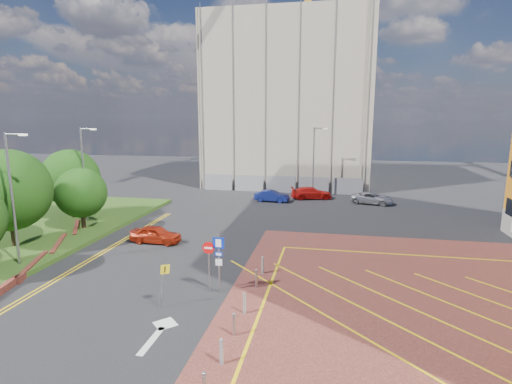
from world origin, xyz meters
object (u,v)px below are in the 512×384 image
(tree_b, at_px, (8,190))
(warning_sign, at_px, (163,280))
(sign_cluster, at_px, (215,257))
(car_red_left, at_px, (156,234))
(lamp_back, at_px, (314,159))
(lamp_left_near, at_px, (13,194))
(car_blue_back, at_px, (272,196))
(car_silver_back, at_px, (372,198))
(tree_c, at_px, (81,193))
(tree_d, at_px, (71,178))
(car_red_back, at_px, (311,193))
(lamp_left_far, at_px, (84,171))

(tree_b, xyz_separation_m, warning_sign, (13.83, -6.17, -2.81))
(sign_cluster, xyz_separation_m, car_red_left, (-6.77, 7.36, -1.32))
(lamp_back, bearing_deg, lamp_left_near, -122.40)
(warning_sign, distance_m, car_red_left, 10.69)
(tree_b, relative_size, warning_sign, 3.00)
(car_blue_back, bearing_deg, lamp_left_near, 157.21)
(warning_sign, bearing_deg, car_silver_back, 65.42)
(car_silver_back, bearing_deg, car_red_left, 148.42)
(tree_b, relative_size, tree_c, 1.38)
(tree_d, bearing_deg, lamp_back, 36.09)
(tree_d, bearing_deg, tree_c, -45.00)
(tree_b, height_order, tree_d, tree_b)
(car_red_left, distance_m, car_silver_back, 23.88)
(tree_d, relative_size, car_red_back, 1.31)
(sign_cluster, relative_size, warning_sign, 1.42)
(lamp_left_near, distance_m, car_silver_back, 32.82)
(tree_d, xyz_separation_m, lamp_back, (20.58, 15.00, 0.49))
(lamp_left_near, distance_m, car_red_left, 9.58)
(lamp_back, relative_size, sign_cluster, 2.50)
(tree_b, distance_m, lamp_back, 30.21)
(lamp_back, bearing_deg, tree_d, -143.91)
(tree_c, height_order, car_red_back, tree_c)
(warning_sign, distance_m, car_blue_back, 25.58)
(lamp_left_near, bearing_deg, car_blue_back, 61.47)
(tree_c, relative_size, lamp_left_far, 0.61)
(warning_sign, bearing_deg, lamp_back, 78.85)
(lamp_left_far, relative_size, warning_sign, 3.56)
(lamp_left_far, bearing_deg, tree_b, -98.77)
(lamp_left_far, height_order, car_red_back, lamp_left_far)
(tree_b, height_order, warning_sign, tree_b)
(tree_b, bearing_deg, tree_d, 97.13)
(sign_cluster, relative_size, car_blue_back, 0.85)
(lamp_left_far, relative_size, car_red_back, 1.73)
(car_blue_back, bearing_deg, sign_cluster, -172.89)
(lamp_left_near, distance_m, lamp_back, 30.80)
(car_blue_back, bearing_deg, lamp_back, -44.31)
(car_silver_back, bearing_deg, lamp_back, 79.80)
(lamp_back, relative_size, warning_sign, 3.56)
(car_red_left, relative_size, car_blue_back, 0.99)
(lamp_left_far, height_order, car_blue_back, lamp_left_far)
(car_silver_back, bearing_deg, tree_c, 135.91)
(lamp_left_far, bearing_deg, lamp_back, 40.86)
(lamp_back, distance_m, car_red_left, 22.62)
(car_red_left, bearing_deg, lamp_left_near, 138.33)
(lamp_left_near, relative_size, car_red_left, 2.14)
(tree_c, relative_size, car_red_left, 1.31)
(car_silver_back, bearing_deg, sign_cluster, 170.77)
(tree_c, bearing_deg, lamp_back, 45.68)
(tree_b, relative_size, car_red_back, 1.46)
(lamp_left_near, relative_size, car_silver_back, 1.82)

